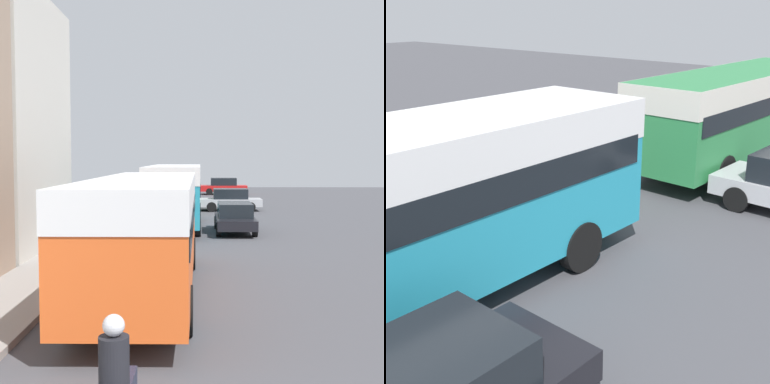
# 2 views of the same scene
# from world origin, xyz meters

# --- Properties ---
(bus_following) EXTENTS (2.56, 9.56, 3.13)m
(bus_following) POSITION_xyz_m (-1.77, 23.12, 2.03)
(bus_following) COLOR teal
(bus_following) RESTS_ON ground_plane
(bus_third_in_line) EXTENTS (2.53, 9.26, 2.92)m
(bus_third_in_line) POSITION_xyz_m (-1.91, 35.07, 1.90)
(bus_third_in_line) COLOR #2D8447
(bus_third_in_line) RESTS_ON ground_plane
(pedestrian_near_curb) EXTENTS (0.37, 0.37, 1.70)m
(pedestrian_near_curb) POSITION_xyz_m (-5.71, 28.64, 1.02)
(pedestrian_near_curb) COLOR #232838
(pedestrian_near_curb) RESTS_ON sidewalk
(pedestrian_walking_away) EXTENTS (0.43, 0.43, 1.60)m
(pedestrian_walking_away) POSITION_xyz_m (-5.60, 33.30, 0.95)
(pedestrian_walking_away) COLOR #232838
(pedestrian_walking_away) RESTS_ON sidewalk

